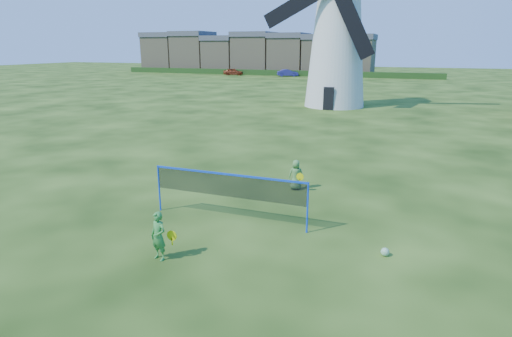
{
  "coord_description": "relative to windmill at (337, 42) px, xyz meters",
  "views": [
    {
      "loc": [
        4.81,
        -11.69,
        5.26
      ],
      "look_at": [
        0.2,
        0.5,
        1.5
      ],
      "focal_mm": 29.76,
      "sensor_mm": 36.0,
      "label": 1
    }
  ],
  "objects": [
    {
      "name": "play_ball",
      "position": [
        6.7,
        -28.29,
        -5.49
      ],
      "size": [
        0.22,
        0.22,
        0.22
      ],
      "primitive_type": "sphere",
      "color": "green",
      "rests_on": "ground"
    },
    {
      "name": "player_girl",
      "position": [
        1.31,
        -30.52,
        -4.95
      ],
      "size": [
        0.68,
        0.41,
        1.28
      ],
      "rotation": [
        0.0,
        0.0,
        -0.25
      ],
      "color": "#378A39",
      "rests_on": "ground"
    },
    {
      "name": "windmill",
      "position": [
        0.0,
        0.0,
        0.0
      ],
      "size": [
        12.23,
        5.32,
        16.38
      ],
      "color": "white",
      "rests_on": "ground"
    },
    {
      "name": "badminton_net",
      "position": [
        1.94,
        -27.61,
        -4.46
      ],
      "size": [
        5.05,
        0.05,
        1.55
      ],
      "color": "blue",
      "rests_on": "ground"
    },
    {
      "name": "car_left",
      "position": [
        -26.08,
        36.68,
        -4.96
      ],
      "size": [
        3.97,
        2.19,
        1.28
      ],
      "primitive_type": "imported",
      "rotation": [
        0.0,
        0.0,
        1.76
      ],
      "color": "maroon",
      "rests_on": "ground"
    },
    {
      "name": "ground",
      "position": [
        2.28,
        -27.15,
        -5.6
      ],
      "size": [
        220.0,
        220.0,
        0.0
      ],
      "primitive_type": "plane",
      "color": "black",
      "rests_on": "ground"
    },
    {
      "name": "hedge",
      "position": [
        -19.72,
        38.85,
        -5.1
      ],
      "size": [
        62.0,
        0.8,
        1.0
      ],
      "primitive_type": "cube",
      "color": "#193814",
      "rests_on": "ground"
    },
    {
      "name": "car_right",
      "position": [
        -15.49,
        37.17,
        -4.97
      ],
      "size": [
        4.04,
        2.7,
        1.26
      ],
      "primitive_type": "imported",
      "rotation": [
        0.0,
        0.0,
        1.97
      ],
      "color": "navy",
      "rests_on": "ground"
    },
    {
      "name": "player_boy",
      "position": [
        3.07,
        -23.93,
        -5.02
      ],
      "size": [
        0.69,
        0.54,
        1.15
      ],
      "rotation": [
        0.0,
        0.0,
        3.51
      ],
      "color": "#548C44",
      "rests_on": "ground"
    },
    {
      "name": "terraced_houses",
      "position": [
        -25.95,
        44.85,
        -1.63
      ],
      "size": [
        48.74,
        8.4,
        8.32
      ],
      "color": "tan",
      "rests_on": "ground"
    }
  ]
}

